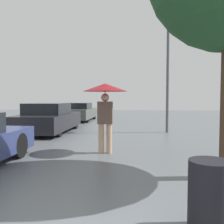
{
  "coord_description": "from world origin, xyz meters",
  "views": [
    {
      "loc": [
        0.56,
        -1.87,
        1.51
      ],
      "look_at": [
        -0.08,
        4.92,
        1.14
      ],
      "focal_mm": 40.0,
      "sensor_mm": 36.0,
      "label": 1
    }
  ],
  "objects": [
    {
      "name": "pedestrian",
      "position": [
        -0.27,
        4.92,
        1.58
      ],
      "size": [
        1.22,
        1.22,
        1.92
      ],
      "color": "tan",
      "rests_on": "ground_plane"
    },
    {
      "name": "trash_bin",
      "position": [
        1.4,
        0.98,
        0.41
      ],
      "size": [
        0.49,
        0.49,
        0.82
      ],
      "color": "black",
      "rests_on": "ground_plane"
    },
    {
      "name": "parked_car_middle",
      "position": [
        -3.29,
        8.91,
        0.6
      ],
      "size": [
        1.87,
        4.35,
        1.3
      ],
      "color": "black",
      "rests_on": "ground_plane"
    },
    {
      "name": "street_lamp",
      "position": [
        1.96,
        9.33,
        3.34
      ],
      "size": [
        0.34,
        0.34,
        5.12
      ],
      "color": "#515456",
      "rests_on": "ground_plane"
    },
    {
      "name": "parked_car_farthest",
      "position": [
        -3.27,
        14.76,
        0.58
      ],
      "size": [
        1.8,
        4.28,
        1.21
      ],
      "color": "#4C514C",
      "rests_on": "ground_plane"
    }
  ]
}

